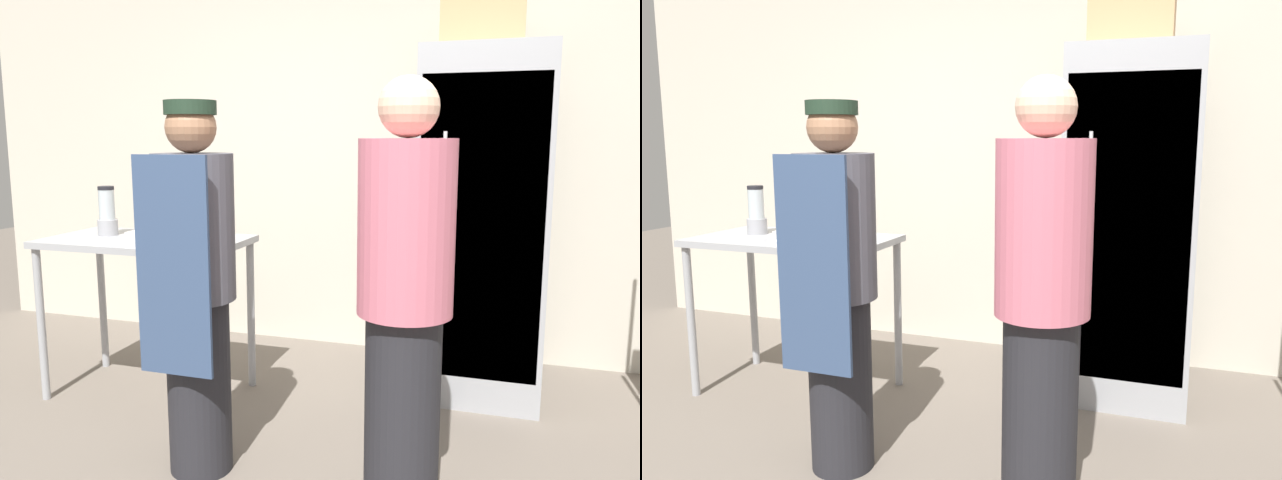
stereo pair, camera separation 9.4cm
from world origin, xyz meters
TOP-DOWN VIEW (x-y plane):
  - back_wall at (0.00, 2.26)m, footprint 6.40×0.12m
  - refrigerator at (0.58, 1.69)m, footprint 0.67×0.75m
  - prep_counter at (-1.19, 1.06)m, footprint 1.10×0.61m
  - donut_box at (-1.10, 1.05)m, footprint 0.27×0.22m
  - blender_pitcher at (-1.46, 1.09)m, footprint 0.11×0.11m
  - cardboard_storage_box at (0.53, 1.72)m, footprint 0.44×0.35m
  - person_baker at (-0.52, 0.39)m, footprint 0.34×0.35m
  - person_customer at (0.38, 0.33)m, footprint 0.35×0.35m

SIDE VIEW (x-z plane):
  - prep_counter at x=-1.19m, z-range 0.33..1.22m
  - person_baker at x=-0.52m, z-range 0.03..1.62m
  - person_customer at x=0.38m, z-range 0.02..1.68m
  - donut_box at x=-1.10m, z-range 0.81..1.07m
  - refrigerator at x=0.58m, z-range 0.00..1.91m
  - blender_pitcher at x=-1.46m, z-range 0.88..1.15m
  - back_wall at x=0.00m, z-range 0.00..3.03m
  - cardboard_storage_box at x=0.53m, z-range 1.91..2.22m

